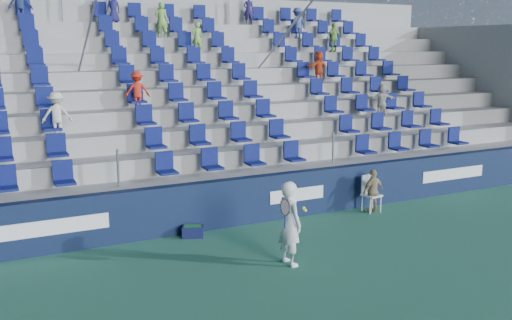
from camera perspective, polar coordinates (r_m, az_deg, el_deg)
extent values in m
plane|color=#2F6E51|center=(12.01, 5.18, -10.47)|extent=(70.00, 70.00, 0.00)
cube|color=#0F1A37|center=(14.44, -1.33, -4.10)|extent=(24.00, 0.30, 1.20)
cube|color=white|center=(13.06, -21.43, -6.53)|extent=(3.20, 0.02, 0.34)
cube|color=white|center=(14.98, 4.14, -3.48)|extent=(1.60, 0.02, 0.34)
cube|color=white|center=(18.33, 19.13, -1.32)|extent=(2.40, 0.02, 0.34)
cube|color=#9C9C97|center=(14.95, -2.27, -3.57)|extent=(24.00, 0.85, 1.20)
cube|color=#9C9C97|center=(15.64, -3.55, -1.96)|extent=(24.00, 0.85, 1.70)
cube|color=#9C9C97|center=(16.36, -4.72, -0.49)|extent=(24.00, 0.85, 2.20)
cube|color=#9C9C97|center=(17.09, -5.80, 0.86)|extent=(24.00, 0.85, 2.70)
cube|color=#9C9C97|center=(17.83, -6.78, 2.10)|extent=(24.00, 0.85, 3.20)
cube|color=#9C9C97|center=(18.59, -7.69, 3.24)|extent=(24.00, 0.85, 3.70)
cube|color=#9C9C97|center=(19.35, -8.52, 4.28)|extent=(24.00, 0.85, 4.20)
cube|color=#9C9C97|center=(20.13, -9.30, 5.25)|extent=(24.00, 0.85, 4.70)
cube|color=#9C9C97|center=(20.92, -10.01, 6.14)|extent=(24.00, 0.85, 5.20)
cube|color=#9C9C97|center=(21.52, -10.58, 7.60)|extent=(24.00, 0.50, 6.20)
cube|color=#9C9C97|center=(24.36, 20.58, 6.32)|extent=(0.30, 7.65, 5.20)
cube|color=#0E1655|center=(14.73, -2.30, 0.00)|extent=(16.05, 0.50, 0.70)
cube|color=#0E1655|center=(15.41, -3.61, 2.38)|extent=(16.05, 0.50, 0.70)
cube|color=#0E1655|center=(16.12, -4.81, 4.56)|extent=(16.05, 0.50, 0.70)
cube|color=#0E1655|center=(16.86, -5.91, 6.55)|extent=(16.05, 0.50, 0.70)
cube|color=#0E1655|center=(17.62, -6.93, 8.37)|extent=(16.05, 0.50, 0.70)
cube|color=#0E1655|center=(18.41, -7.87, 10.03)|extent=(16.05, 0.50, 0.70)
cube|color=#0E1655|center=(19.21, -8.74, 11.55)|extent=(16.05, 0.50, 0.70)
cube|color=#0E1655|center=(20.03, -9.55, 12.95)|extent=(16.05, 0.50, 0.70)
cube|color=#0E1655|center=(20.86, -10.30, 14.24)|extent=(16.05, 0.50, 0.70)
cylinder|color=gray|center=(16.83, -16.83, 10.56)|extent=(0.06, 7.68, 4.55)
cylinder|color=gray|center=(18.82, 1.81, 11.07)|extent=(0.06, 7.68, 4.55)
imported|color=#CF421B|center=(19.64, 6.28, 9.23)|extent=(1.04, 0.63, 1.07)
imported|color=#70AC44|center=(20.00, -9.43, 13.64)|extent=(0.49, 0.38, 1.18)
imported|color=#B9B1A7|center=(19.13, 12.46, 5.92)|extent=(1.00, 0.57, 1.03)
imported|color=#3B4883|center=(22.16, 4.16, 13.49)|extent=(0.78, 0.50, 1.15)
imported|color=red|center=(16.26, -11.78, 6.82)|extent=(0.74, 0.50, 1.06)
imported|color=#182348|center=(20.04, -22.53, 14.33)|extent=(0.80, 0.54, 1.14)
imported|color=#7BBF4C|center=(19.49, -5.91, 12.08)|extent=(0.39, 0.28, 1.01)
imported|color=#201A4E|center=(22.16, -0.75, 14.75)|extent=(0.46, 0.38, 1.10)
imported|color=#89C14D|center=(22.01, 7.81, 12.03)|extent=(0.64, 0.30, 1.07)
imported|color=#19194B|center=(20.48, -14.08, 14.57)|extent=(0.55, 0.42, 1.01)
imported|color=beige|center=(15.04, -19.29, 4.30)|extent=(0.80, 0.55, 1.14)
imported|color=white|center=(11.76, 3.38, -6.33)|extent=(0.49, 0.69, 1.77)
cylinder|color=navy|center=(11.39, 2.92, -6.18)|extent=(0.03, 0.03, 0.28)
torus|color=black|center=(11.31, 2.93, -4.73)|extent=(0.30, 0.17, 0.28)
plane|color=#262626|center=(11.31, 2.93, -4.73)|extent=(0.30, 0.16, 0.29)
sphere|color=#D6EA36|center=(11.63, 4.96, -5.03)|extent=(0.07, 0.07, 0.07)
sphere|color=#D6EA36|center=(11.67, 4.81, -4.82)|extent=(0.07, 0.07, 0.07)
cube|color=white|center=(15.82, 11.49, -3.48)|extent=(0.51, 0.51, 0.04)
cube|color=white|center=(15.91, 11.07, -2.37)|extent=(0.44, 0.12, 0.54)
cylinder|color=white|center=(15.64, 11.34, -4.56)|extent=(0.03, 0.03, 0.44)
cylinder|color=white|center=(15.85, 12.36, -4.39)|extent=(0.03, 0.03, 0.44)
cylinder|color=white|center=(15.91, 10.56, -4.26)|extent=(0.03, 0.03, 0.44)
cylinder|color=white|center=(16.12, 11.57, -4.09)|extent=(0.03, 0.03, 0.44)
imported|color=tan|center=(15.74, 11.62, -3.03)|extent=(0.74, 0.38, 1.20)
cube|color=#11163E|center=(13.68, -6.33, -7.11)|extent=(0.58, 0.49, 0.27)
cube|color=#1E662D|center=(13.66, -6.34, -6.86)|extent=(0.46, 0.37, 0.16)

